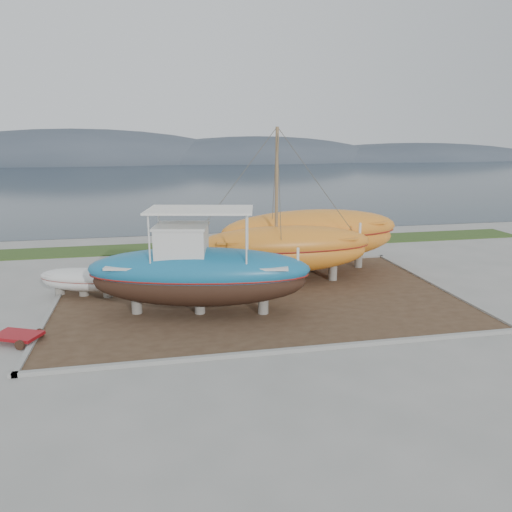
{
  "coord_description": "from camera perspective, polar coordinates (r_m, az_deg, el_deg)",
  "views": [
    {
      "loc": [
        -4.56,
        -17.69,
        7.43
      ],
      "look_at": [
        -0.08,
        4.0,
        2.02
      ],
      "focal_mm": 35.0,
      "sensor_mm": 36.0,
      "label": 1
    }
  ],
  "objects": [
    {
      "name": "blue_caique",
      "position": [
        20.76,
        -6.57,
        -0.71
      ],
      "size": [
        9.68,
        4.77,
        4.46
      ],
      "primitive_type": null,
      "rotation": [
        0.0,
        0.0,
        -0.21
      ],
      "color": "#176794",
      "rests_on": "dirt_patch"
    },
    {
      "name": "curb_frame",
      "position": [
        23.36,
        0.2,
        -4.64
      ],
      "size": [
        18.6,
        12.6,
        0.15
      ],
      "primitive_type": null,
      "color": "gray",
      "rests_on": "ground"
    },
    {
      "name": "ground",
      "position": [
        19.72,
        2.62,
        -8.43
      ],
      "size": [
        140.0,
        140.0,
        0.0
      ],
      "primitive_type": "plane",
      "color": "gray",
      "rests_on": "ground"
    },
    {
      "name": "dirt_patch",
      "position": [
        23.37,
        0.2,
        -4.74
      ],
      "size": [
        18.0,
        12.0,
        0.06
      ],
      "primitive_type": "cube",
      "color": "#422D1E",
      "rests_on": "ground"
    },
    {
      "name": "red_trailer",
      "position": [
        20.47,
        -25.56,
        -8.47
      ],
      "size": [
        2.7,
        2.11,
        0.34
      ],
      "primitive_type": null,
      "rotation": [
        0.0,
        0.0,
        -0.43
      ],
      "color": "maroon",
      "rests_on": "ground"
    },
    {
      "name": "sea",
      "position": [
        88.13,
        -8.76,
        8.72
      ],
      "size": [
        260.0,
        100.0,
        0.04
      ],
      "primitive_type": null,
      "color": "#182530",
      "rests_on": "ground"
    },
    {
      "name": "grass_strip",
      "position": [
        34.31,
        -3.75,
        1.24
      ],
      "size": [
        44.0,
        3.0,
        0.08
      ],
      "primitive_type": "cube",
      "color": "#284219",
      "rests_on": "ground"
    },
    {
      "name": "white_dinghy",
      "position": [
        24.72,
        -19.15,
        -2.89
      ],
      "size": [
        4.48,
        2.93,
        1.26
      ],
      "primitive_type": null,
      "rotation": [
        0.0,
        0.0,
        -0.35
      ],
      "color": "silver",
      "rests_on": "dirt_patch"
    },
    {
      "name": "orange_sailboat",
      "position": [
        24.83,
        3.38,
        5.58
      ],
      "size": [
        9.01,
        2.97,
        7.74
      ],
      "primitive_type": null,
      "rotation": [
        0.0,
        0.0,
        -0.04
      ],
      "color": "orange",
      "rests_on": "dirt_patch"
    },
    {
      "name": "orange_bare_hull",
      "position": [
        27.56,
        6.33,
        1.66
      ],
      "size": [
        10.27,
        3.68,
        3.31
      ],
      "primitive_type": null,
      "rotation": [
        0.0,
        0.0,
        0.07
      ],
      "color": "orange",
      "rests_on": "dirt_patch"
    },
    {
      "name": "mountain_ridge",
      "position": [
        142.96,
        -9.99,
        10.53
      ],
      "size": [
        200.0,
        36.0,
        20.0
      ],
      "primitive_type": null,
      "color": "#333D49",
      "rests_on": "ground"
    }
  ]
}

